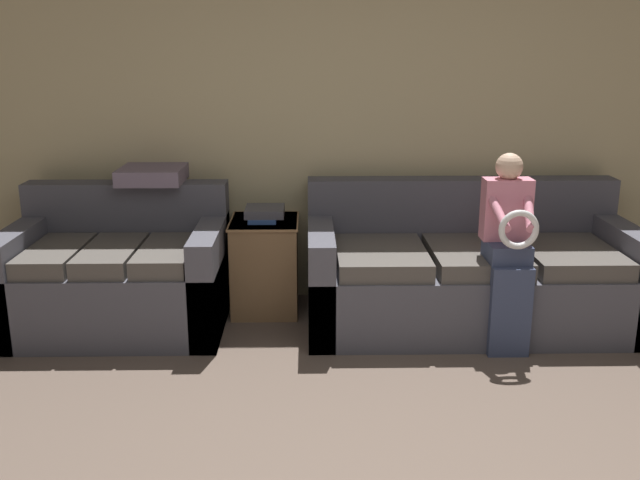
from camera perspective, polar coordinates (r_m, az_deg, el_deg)
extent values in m
cube|color=#C6B789|center=(4.96, 2.83, 9.75)|extent=(7.83, 0.06, 2.55)
cube|color=#4C4C56|center=(4.72, 11.84, -4.08)|extent=(2.09, 0.99, 0.43)
cube|color=#4C4C56|center=(4.97, 11.14, 2.25)|extent=(2.09, 0.20, 0.46)
cube|color=#4C4C56|center=(4.57, 0.06, -2.89)|extent=(0.16, 0.99, 0.66)
cube|color=#4C4C56|center=(4.99, 22.76, -2.54)|extent=(0.16, 0.99, 0.66)
cube|color=#514C47|center=(4.45, 4.90, -1.38)|extent=(0.55, 0.75, 0.11)
cube|color=#514C47|center=(4.55, 12.30, -1.32)|extent=(0.55, 0.75, 0.11)
cube|color=#514C47|center=(4.72, 19.27, -1.24)|extent=(0.55, 0.75, 0.11)
cube|color=#4C4C56|center=(4.74, -15.79, -4.10)|extent=(1.34, 0.94, 0.45)
cube|color=#4C4C56|center=(4.97, -15.12, 2.09)|extent=(1.34, 0.20, 0.42)
cube|color=#4C4C56|center=(4.90, -22.60, -2.81)|extent=(0.16, 0.94, 0.66)
cube|color=#4C4C56|center=(4.59, -8.72, -2.92)|extent=(0.16, 0.94, 0.66)
cube|color=#514C47|center=(4.67, -20.40, -1.19)|extent=(0.32, 0.70, 0.11)
cube|color=#514C47|center=(4.57, -16.35, -1.19)|extent=(0.32, 0.70, 0.11)
cube|color=#514C47|center=(4.49, -12.15, -1.19)|extent=(0.32, 0.70, 0.11)
cube|color=#384260|center=(4.29, 14.91, -5.54)|extent=(0.24, 0.10, 0.54)
cube|color=#384260|center=(4.32, 14.71, -0.87)|extent=(0.24, 0.28, 0.11)
cube|color=#D17A8E|center=(4.32, 14.68, 2.40)|extent=(0.28, 0.14, 0.36)
sphere|color=#DBB293|center=(4.28, 14.91, 5.70)|extent=(0.16, 0.16, 0.16)
torus|color=white|center=(4.08, 15.62, 0.80)|extent=(0.23, 0.04, 0.23)
cylinder|color=#D17A8E|center=(4.17, 13.99, 2.36)|extent=(0.10, 0.31, 0.21)
cylinder|color=#D17A8E|center=(4.22, 16.36, 2.34)|extent=(0.10, 0.31, 0.21)
cube|color=olive|center=(4.85, -4.41, -2.02)|extent=(0.44, 0.50, 0.63)
cube|color=#9A724A|center=(4.76, -4.48, 1.50)|extent=(0.46, 0.52, 0.02)
cube|color=#33569E|center=(4.77, -4.58, 1.81)|extent=(0.18, 0.29, 0.03)
cube|color=#4C4C56|center=(4.76, -4.44, 2.30)|extent=(0.26, 0.26, 0.06)
cube|color=slate|center=(4.87, -13.26, 5.11)|extent=(0.42, 0.42, 0.10)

